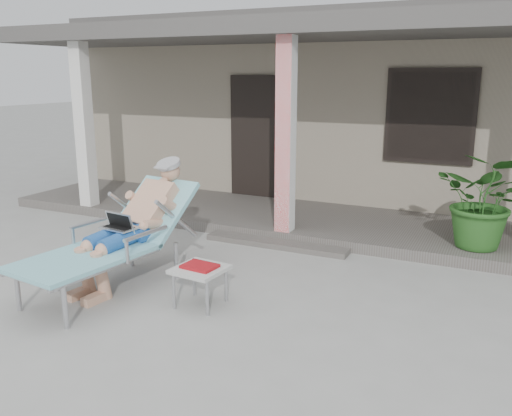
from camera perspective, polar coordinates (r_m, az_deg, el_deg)
The scene contains 8 objects.
ground at distance 5.81m, azimuth -5.17°, elevation -9.17°, with size 60.00×60.00×0.00m, color #9E9E99.
house at distance 11.44m, azimuth 11.56°, elevation 10.66°, with size 10.40×5.40×3.30m.
porch_deck at distance 8.37m, azimuth 5.22°, elevation -1.33°, with size 10.00×2.00×0.15m, color #605B56.
porch_overhang at distance 8.03m, azimuth 5.53°, elevation 17.57°, with size 10.00×2.30×2.85m.
porch_step at distance 7.35m, azimuth 2.12°, elevation -3.77°, with size 2.00×0.30×0.07m, color #605B56.
lounger at distance 6.02m, azimuth -13.94°, elevation 0.05°, with size 1.10×2.25×1.42m.
side_table at distance 5.47m, azimuth -5.92°, elevation -6.63°, with size 0.52×0.52×0.43m.
potted_palm at distance 7.23m, azimuth 23.01°, elevation 0.69°, with size 1.09×0.94×1.21m, color #26591E.
Camera 1 is at (2.74, -4.59, 2.29)m, focal length 38.00 mm.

